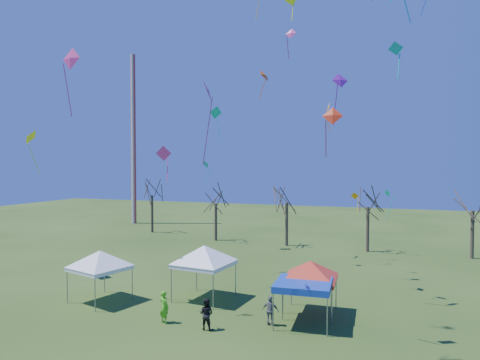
% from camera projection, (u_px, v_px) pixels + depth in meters
% --- Properties ---
extents(ground, '(140.00, 140.00, 0.00)m').
position_uv_depth(ground, '(221.00, 331.00, 22.35)').
color(ground, '#284416').
rests_on(ground, ground).
extents(radio_mast, '(0.70, 0.70, 25.00)m').
position_uv_depth(radio_mast, '(133.00, 139.00, 63.37)').
color(radio_mast, silver).
rests_on(radio_mast, ground).
extents(tree_0, '(3.83, 3.83, 8.44)m').
position_uv_depth(tree_0, '(152.00, 182.00, 54.93)').
color(tree_0, '#3D2D21').
rests_on(tree_0, ground).
extents(tree_1, '(3.42, 3.42, 7.54)m').
position_uv_depth(tree_1, '(216.00, 190.00, 48.97)').
color(tree_1, '#3D2D21').
rests_on(tree_1, ground).
extents(tree_2, '(3.71, 3.71, 8.18)m').
position_uv_depth(tree_2, '(287.00, 187.00, 45.85)').
color(tree_2, '#3D2D21').
rests_on(tree_2, ground).
extents(tree_3, '(3.59, 3.59, 7.91)m').
position_uv_depth(tree_3, '(368.00, 191.00, 42.70)').
color(tree_3, '#3D2D21').
rests_on(tree_3, ground).
extents(tree_4, '(3.58, 3.58, 7.89)m').
position_uv_depth(tree_4, '(473.00, 193.00, 39.50)').
color(tree_4, '#3D2D21').
rests_on(tree_4, ground).
extents(tent_white_west, '(4.11, 4.11, 3.76)m').
position_uv_depth(tent_white_west, '(100.00, 254.00, 27.12)').
color(tent_white_west, gray).
rests_on(tent_white_west, ground).
extents(tent_white_mid, '(4.57, 4.57, 4.05)m').
position_uv_depth(tent_white_mid, '(204.00, 249.00, 27.54)').
color(tent_white_mid, gray).
rests_on(tent_white_mid, ground).
extents(tent_red, '(4.12, 4.12, 3.64)m').
position_uv_depth(tent_red, '(310.00, 264.00, 24.73)').
color(tent_red, gray).
rests_on(tent_red, ground).
extents(tent_blue, '(3.17, 3.17, 2.34)m').
position_uv_depth(tent_blue, '(303.00, 285.00, 23.25)').
color(tent_blue, gray).
rests_on(tent_blue, ground).
extents(person_dark, '(0.82, 0.64, 1.66)m').
position_uv_depth(person_dark, '(206.00, 314.00, 22.52)').
color(person_dark, black).
rests_on(person_dark, ground).
extents(person_green, '(0.76, 0.64, 1.78)m').
position_uv_depth(person_green, '(164.00, 307.00, 23.48)').
color(person_green, '#4CBB1E').
rests_on(person_green, ground).
extents(person_grey, '(0.96, 0.45, 1.61)m').
position_uv_depth(person_grey, '(270.00, 311.00, 23.12)').
color(person_grey, slate).
rests_on(person_grey, ground).
extents(kite_27, '(1.05, 0.68, 2.47)m').
position_uv_depth(kite_27, '(332.00, 116.00, 20.63)').
color(kite_27, red).
rests_on(kite_27, ground).
extents(kite_24, '(0.89, 0.52, 2.24)m').
position_uv_depth(kite_24, '(291.00, 34.00, 31.94)').
color(kite_24, '#D52F88').
rests_on(kite_24, ground).
extents(kite_17, '(1.19, 1.01, 3.25)m').
position_uv_depth(kite_17, '(340.00, 81.00, 26.26)').
color(kite_17, '#72169D').
rests_on(kite_17, ground).
extents(kite_1, '(0.93, 0.60, 2.06)m').
position_uv_depth(kite_1, '(164.00, 154.00, 24.53)').
color(kite_1, '#FE3892').
rests_on(kite_1, ground).
extents(kite_11, '(1.13, 1.53, 3.00)m').
position_uv_depth(kite_11, '(264.00, 75.00, 39.88)').
color(kite_11, '#DE4F0B').
rests_on(kite_11, ground).
extents(kite_22, '(1.00, 1.05, 2.85)m').
position_uv_depth(kite_22, '(388.00, 194.00, 41.17)').
color(kite_22, '#0BAF8C').
rests_on(kite_22, ground).
extents(kite_9, '(0.73, 0.57, 1.63)m').
position_uv_depth(kite_9, '(396.00, 50.00, 18.29)').
color(kite_9, '#0C94B5').
rests_on(kite_9, ground).
extents(kite_19, '(0.75, 0.52, 1.93)m').
position_uv_depth(kite_19, '(355.00, 197.00, 37.37)').
color(kite_19, '#FFA30D').
rests_on(kite_19, ground).
extents(kite_5, '(1.06, 1.49, 4.46)m').
position_uv_depth(kite_5, '(208.00, 92.00, 21.86)').
color(kite_5, '#DD3182').
rests_on(kite_5, ground).
extents(kite_14, '(1.27, 1.56, 3.51)m').
position_uv_depth(kite_14, '(30.00, 137.00, 32.70)').
color(kite_14, '#FFF71A').
rests_on(kite_14, ground).
extents(kite_13, '(1.06, 0.93, 2.38)m').
position_uv_depth(kite_13, '(206.00, 165.00, 47.12)').
color(kite_13, '#0B9AA8').
rests_on(kite_13, ground).
extents(kite_2, '(1.35, 1.53, 3.49)m').
position_uv_depth(kite_2, '(216.00, 113.00, 43.82)').
color(kite_2, '#0CBFA3').
rests_on(kite_2, ground).
extents(kite_8, '(1.49, 0.66, 4.35)m').
position_uv_depth(kite_8, '(71.00, 59.00, 26.91)').
color(kite_8, '#E73384').
rests_on(kite_8, ground).
extents(kite_18, '(0.42, 0.85, 2.15)m').
position_uv_depth(kite_18, '(328.00, 108.00, 29.50)').
color(kite_18, orange).
rests_on(kite_18, ground).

